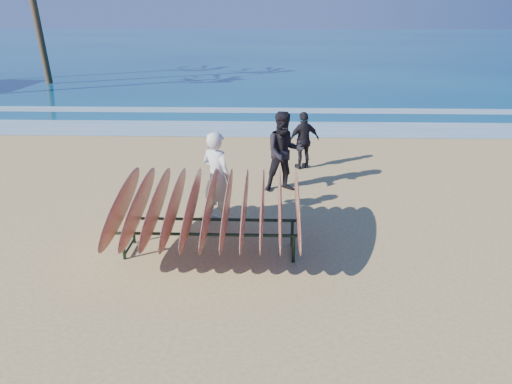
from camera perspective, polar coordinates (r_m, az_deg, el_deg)
ground at (r=8.88m, az=-0.16°, el=-7.56°), size 120.00×120.00×0.00m
ocean at (r=62.99m, az=1.62°, el=16.53°), size 160.00×160.00×0.00m
foam_near at (r=18.33m, az=0.91°, el=7.24°), size 160.00×160.00×0.00m
foam_far at (r=21.75m, az=1.07°, el=9.32°), size 160.00×160.00×0.00m
surfboard_rack at (r=8.77m, az=-5.38°, el=-1.72°), size 3.20×2.77×1.40m
person_white at (r=10.05m, az=-4.51°, el=1.66°), size 0.83×0.77×1.90m
person_dark_a at (r=11.80m, az=3.24°, el=4.57°), size 1.06×0.90×1.92m
person_dark_b at (r=13.62m, az=5.48°, el=5.88°), size 0.99×0.73×1.56m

